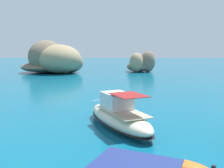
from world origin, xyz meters
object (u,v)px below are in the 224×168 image
(motorboat_cream, at_px, (119,116))
(dinghy_tender, at_px, (186,166))
(islet_large, at_px, (54,61))
(islet_small, at_px, (140,64))

(motorboat_cream, height_order, dinghy_tender, motorboat_cream)
(islet_large, height_order, dinghy_tender, islet_large)
(islet_large, height_order, islet_small, islet_large)
(dinghy_tender, bearing_deg, islet_small, 88.41)
(islet_large, bearing_deg, islet_small, 8.59)
(islet_large, relative_size, dinghy_tender, 8.42)
(motorboat_cream, bearing_deg, islet_large, 110.98)
(islet_large, distance_m, islet_small, 24.90)
(islet_large, bearing_deg, dinghy_tender, -68.24)
(motorboat_cream, relative_size, dinghy_tender, 3.52)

